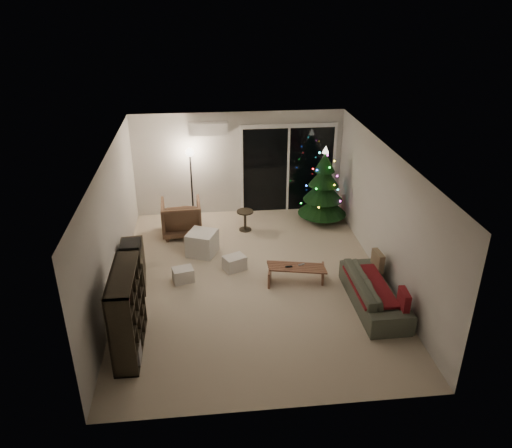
{
  "coord_description": "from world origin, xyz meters",
  "views": [
    {
      "loc": [
        -0.81,
        -8.14,
        5.16
      ],
      "look_at": [
        0.1,
        0.3,
        1.05
      ],
      "focal_mm": 35.0,
      "sensor_mm": 36.0,
      "label": 1
    }
  ],
  "objects_px": {
    "bookshelf": "(116,312)",
    "sofa": "(375,291)",
    "media_cabinet": "(133,266)",
    "armchair": "(181,218)",
    "coffee_table": "(296,274)",
    "christmas_tree": "(324,185)"
  },
  "relations": [
    {
      "from": "coffee_table",
      "to": "media_cabinet",
      "type": "bearing_deg",
      "value": -173.85
    },
    {
      "from": "media_cabinet",
      "to": "armchair",
      "type": "distance_m",
      "value": 2.15
    },
    {
      "from": "bookshelf",
      "to": "sofa",
      "type": "distance_m",
      "value": 4.38
    },
    {
      "from": "bookshelf",
      "to": "christmas_tree",
      "type": "relative_size",
      "value": 0.74
    },
    {
      "from": "bookshelf",
      "to": "media_cabinet",
      "type": "bearing_deg",
      "value": 114.61
    },
    {
      "from": "sofa",
      "to": "christmas_tree",
      "type": "height_order",
      "value": "christmas_tree"
    },
    {
      "from": "coffee_table",
      "to": "christmas_tree",
      "type": "xyz_separation_m",
      "value": [
        1.09,
        2.62,
        0.76
      ]
    },
    {
      "from": "armchair",
      "to": "coffee_table",
      "type": "bearing_deg",
      "value": 131.09
    },
    {
      "from": "bookshelf",
      "to": "armchair",
      "type": "xyz_separation_m",
      "value": [
        0.86,
        3.9,
        -0.28
      ]
    },
    {
      "from": "armchair",
      "to": "sofa",
      "type": "relative_size",
      "value": 0.46
    },
    {
      "from": "christmas_tree",
      "to": "coffee_table",
      "type": "bearing_deg",
      "value": -112.64
    },
    {
      "from": "bookshelf",
      "to": "media_cabinet",
      "type": "height_order",
      "value": "bookshelf"
    },
    {
      "from": "armchair",
      "to": "sofa",
      "type": "distance_m",
      "value": 4.69
    },
    {
      "from": "bookshelf",
      "to": "armchair",
      "type": "distance_m",
      "value": 4.01
    },
    {
      "from": "sofa",
      "to": "coffee_table",
      "type": "bearing_deg",
      "value": 53.8
    },
    {
      "from": "armchair",
      "to": "coffee_table",
      "type": "xyz_separation_m",
      "value": [
        2.21,
        -2.3,
        -0.23
      ]
    },
    {
      "from": "bookshelf",
      "to": "sofa",
      "type": "height_order",
      "value": "bookshelf"
    },
    {
      "from": "coffee_table",
      "to": "armchair",
      "type": "bearing_deg",
      "value": 146.21
    },
    {
      "from": "sofa",
      "to": "armchair",
      "type": "bearing_deg",
      "value": 46.77
    },
    {
      "from": "armchair",
      "to": "christmas_tree",
      "type": "distance_m",
      "value": 3.36
    },
    {
      "from": "sofa",
      "to": "christmas_tree",
      "type": "xyz_separation_m",
      "value": [
        -0.14,
        3.5,
        0.65
      ]
    },
    {
      "from": "armchair",
      "to": "coffee_table",
      "type": "distance_m",
      "value": 3.2
    }
  ]
}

